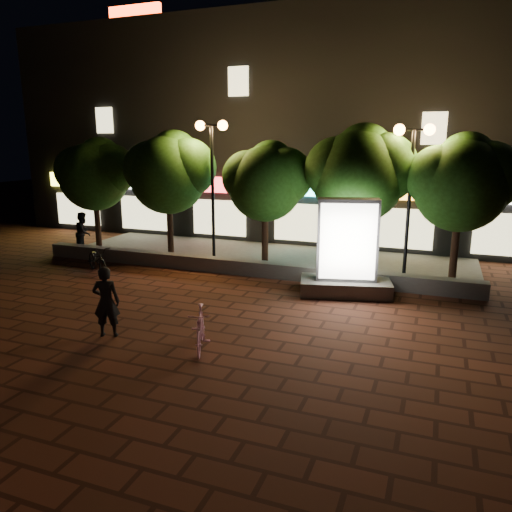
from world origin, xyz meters
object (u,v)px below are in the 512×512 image
at_px(tree_right, 360,171).
at_px(tree_far_right, 463,179).
at_px(ad_kiosk, 347,256).
at_px(scooter_parked, 97,259).
at_px(scooter_pink, 200,329).
at_px(tree_left, 170,170).
at_px(street_lamp_right, 412,162).
at_px(tree_mid, 267,179).
at_px(rider, 106,302).
at_px(street_lamp_left, 212,155).
at_px(tree_far_left, 96,172).
at_px(pedestrian, 84,233).

distance_m(tree_right, tree_far_right, 3.20).
xyz_separation_m(ad_kiosk, scooter_parked, (-8.61, -0.69, -0.69)).
distance_m(ad_kiosk, scooter_pink, 5.71).
bearing_deg(tree_right, tree_left, -180.00).
xyz_separation_m(tree_far_right, scooter_pink, (-5.37, -7.62, -2.88)).
xyz_separation_m(tree_left, street_lamp_right, (8.95, -0.26, 0.45)).
xyz_separation_m(tree_mid, rider, (-1.28, -7.72, -2.36)).
xyz_separation_m(tree_right, street_lamp_right, (1.64, -0.26, 0.33)).
xyz_separation_m(tree_right, rider, (-4.59, -7.72, -2.71)).
height_order(ad_kiosk, scooter_parked, ad_kiosk).
height_order(street_lamp_left, scooter_pink, street_lamp_left).
distance_m(tree_far_left, street_lamp_left, 5.50).
height_order(street_lamp_left, ad_kiosk, street_lamp_left).
bearing_deg(scooter_pink, rider, 159.40).
relative_size(scooter_pink, pedestrian, 0.96).
xyz_separation_m(tree_right, scooter_parked, (-8.52, -3.11, -3.08)).
bearing_deg(street_lamp_right, tree_far_right, 9.61).
height_order(tree_far_left, tree_mid, tree_far_left).
bearing_deg(scooter_parked, tree_far_left, 70.64).
height_order(tree_right, street_lamp_left, street_lamp_left).
bearing_deg(street_lamp_right, tree_left, 178.32).
relative_size(tree_far_right, street_lamp_right, 0.96).
bearing_deg(street_lamp_left, tree_far_left, 177.24).
xyz_separation_m(street_lamp_left, ad_kiosk, (5.44, -2.16, -2.86)).
height_order(tree_far_left, scooter_parked, tree_far_left).
relative_size(tree_right, pedestrian, 3.03).
relative_size(tree_far_left, scooter_pink, 2.87).
bearing_deg(rider, ad_kiosk, -153.30).
bearing_deg(street_lamp_right, rider, -129.89).
distance_m(tree_left, tree_far_right, 10.50).
relative_size(ad_kiosk, scooter_pink, 1.82).
distance_m(ad_kiosk, pedestrian, 11.05).
xyz_separation_m(tree_far_left, street_lamp_left, (5.45, -0.26, 0.74)).
bearing_deg(scooter_parked, pedestrian, 81.84).
height_order(tree_far_right, street_lamp_right, street_lamp_right).
relative_size(ad_kiosk, pedestrian, 1.75).
bearing_deg(scooter_pink, street_lamp_right, 39.60).
distance_m(tree_mid, pedestrian, 7.96).
bearing_deg(scooter_parked, rider, -105.17).
distance_m(tree_left, scooter_pink, 9.65).
bearing_deg(scooter_pink, scooter_parked, 121.64).
height_order(tree_right, scooter_pink, tree_right).
height_order(tree_far_right, scooter_parked, tree_far_right).
xyz_separation_m(ad_kiosk, scooter_pink, (-2.26, -5.20, -0.69)).
height_order(ad_kiosk, rider, ad_kiosk).
xyz_separation_m(tree_far_left, ad_kiosk, (10.89, -2.42, -2.12)).
bearing_deg(pedestrian, tree_right, -104.21).
xyz_separation_m(tree_far_left, tree_far_right, (14.00, 0.00, 0.08)).
relative_size(tree_right, rider, 2.95).
height_order(tree_right, scooter_parked, tree_right).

